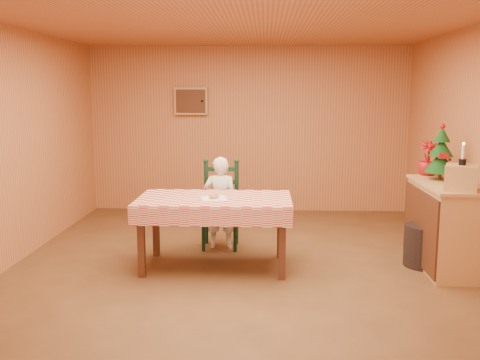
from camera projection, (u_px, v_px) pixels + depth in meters
name	position (u px, v px, depth m)	size (l,w,h in m)	color
ground	(239.00, 270.00, 5.72)	(6.00, 6.00, 0.00)	brown
cabin_walls	(241.00, 98.00, 5.95)	(5.10, 6.05, 2.65)	#C77B48
dining_table	(215.00, 205.00, 5.74)	(1.66, 0.96, 0.77)	#532A16
ladder_chair	(221.00, 206.00, 6.55)	(0.44, 0.40, 1.08)	black
seated_child	(220.00, 203.00, 6.48)	(0.41, 0.27, 1.12)	white
napkin	(214.00, 198.00, 5.68)	(0.26, 0.26, 0.00)	white
donut	(214.00, 196.00, 5.68)	(0.11, 0.11, 0.04)	#C18245
shelf_unit	(443.00, 226.00, 5.75)	(0.54, 1.24, 0.93)	tan
crate	(461.00, 178.00, 5.26)	(0.30, 0.30, 0.25)	tan
christmas_tree	(441.00, 154.00, 5.88)	(0.34, 0.34, 0.62)	#532A16
flower_arrangement	(428.00, 158.00, 6.19)	(0.22, 0.22, 0.40)	#A60F14
candle_set	(463.00, 158.00, 5.23)	(0.07, 0.07, 0.22)	black
storage_bin	(425.00, 246.00, 5.84)	(0.46, 0.46, 0.46)	black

